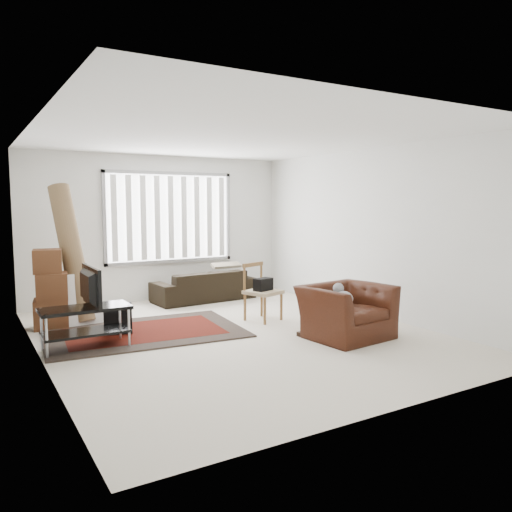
{
  "coord_description": "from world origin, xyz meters",
  "views": [
    {
      "loc": [
        -3.23,
        -6.0,
        1.81
      ],
      "look_at": [
        0.46,
        0.22,
        1.05
      ],
      "focal_mm": 35.0,
      "sensor_mm": 36.0,
      "label": 1
    }
  ],
  "objects": [
    {
      "name": "armchair",
      "position": [
        1.21,
        -0.92,
        0.41
      ],
      "size": [
        1.19,
        1.07,
        0.81
      ],
      "rotation": [
        0.0,
        0.0,
        0.1
      ],
      "color": "#38160B",
      "rests_on": "ground"
    },
    {
      "name": "white_flatpack",
      "position": [
        -1.74,
        1.64,
        0.38
      ],
      "size": [
        0.63,
        0.33,
        0.77
      ],
      "primitive_type": "cube",
      "rotation": [
        -0.24,
        0.0,
        0.11
      ],
      "color": "silver",
      "rests_on": "ground"
    },
    {
      "name": "tv_stand",
      "position": [
        -1.95,
        0.31,
        0.39
      ],
      "size": [
        1.07,
        0.48,
        0.54
      ],
      "color": "black",
      "rests_on": "ground"
    },
    {
      "name": "moving_boxes",
      "position": [
        -2.15,
        1.67,
        0.54
      ],
      "size": [
        0.54,
        0.51,
        1.15
      ],
      "color": "#57321B",
      "rests_on": "ground"
    },
    {
      "name": "side_chair",
      "position": [
        0.76,
        0.53,
        0.49
      ],
      "size": [
        0.6,
        0.6,
        0.89
      ],
      "rotation": [
        0.0,
        0.0,
        0.32
      ],
      "color": "tan",
      "rests_on": "ground"
    },
    {
      "name": "rolled_rug",
      "position": [
        -1.79,
        1.93,
        1.06
      ],
      "size": [
        0.6,
        1.02,
        2.13
      ],
      "primitive_type": "cylinder",
      "rotation": [
        -0.32,
        0.0,
        0.32
      ],
      "color": "brown",
      "rests_on": "ground"
    },
    {
      "name": "tv",
      "position": [
        -1.95,
        0.31,
        0.79
      ],
      "size": [
        0.11,
        0.87,
        0.5
      ],
      "primitive_type": "imported",
      "rotation": [
        0.0,
        0.0,
        1.57
      ],
      "color": "black",
      "rests_on": "tv_stand"
    },
    {
      "name": "persian_rug",
      "position": [
        -1.08,
        0.71,
        0.01
      ],
      "size": [
        2.82,
        2.01,
        0.02
      ],
      "color": "black",
      "rests_on": "ground"
    },
    {
      "name": "room",
      "position": [
        0.03,
        0.51,
        1.76
      ],
      "size": [
        6.0,
        6.02,
        2.71
      ],
      "color": "beige",
      "rests_on": "ground"
    },
    {
      "name": "subwoofer",
      "position": [
        -1.4,
        0.87,
        0.21
      ],
      "size": [
        0.47,
        0.47,
        0.38
      ],
      "primitive_type": "cube",
      "rotation": [
        0.0,
        0.0,
        -0.28
      ],
      "color": "black",
      "rests_on": "persian_rug"
    },
    {
      "name": "sofa",
      "position": [
        0.65,
        2.45,
        0.37
      ],
      "size": [
        1.97,
        0.95,
        0.74
      ],
      "primitive_type": "imported",
      "rotation": [
        0.0,
        0.0,
        3.21
      ],
      "color": "black",
      "rests_on": "ground"
    }
  ]
}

